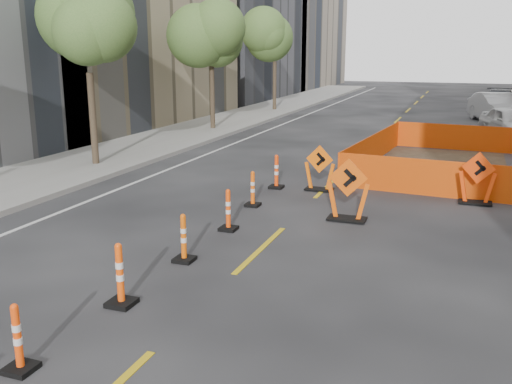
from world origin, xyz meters
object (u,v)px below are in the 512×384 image
at_px(channelizer_4, 184,238).
at_px(channelizer_7, 276,172).
at_px(parked_car_far, 499,101).
at_px(chevron_sign_center, 348,190).
at_px(chevron_sign_right, 477,178).
at_px(channelizer_6, 253,189).
at_px(parked_car_mid, 497,108).
at_px(channelizer_2, 18,338).
at_px(channelizer_3, 120,275).
at_px(chevron_sign_left, 320,168).
at_px(parked_car_near, 511,123).
at_px(channelizer_5, 228,210).

xyz_separation_m(channelizer_4, channelizer_7, (-0.21, 6.44, 0.03)).
bearing_deg(channelizer_4, parked_car_far, 77.63).
relative_size(chevron_sign_center, parked_car_far, 0.30).
relative_size(channelizer_4, chevron_sign_right, 0.68).
xyz_separation_m(channelizer_6, channelizer_7, (-0.05, 2.15, 0.04)).
bearing_deg(channelizer_7, channelizer_4, -88.13).
bearing_deg(chevron_sign_right, parked_car_mid, 99.99).
xyz_separation_m(channelizer_2, channelizer_3, (0.13, 2.15, 0.06)).
relative_size(chevron_sign_left, chevron_sign_right, 0.95).
relative_size(channelizer_4, channelizer_7, 0.95).
height_order(channelizer_4, chevron_sign_right, chevron_sign_right).
xyz_separation_m(channelizer_4, chevron_sign_center, (2.47, 3.86, 0.29)).
relative_size(chevron_sign_right, parked_car_near, 0.33).
distance_m(channelizer_6, chevron_sign_right, 6.05).
relative_size(channelizer_2, parked_car_far, 0.18).
height_order(channelizer_2, channelizer_3, channelizer_3).
xyz_separation_m(channelizer_2, chevron_sign_right, (5.60, 10.89, 0.24)).
bearing_deg(parked_car_near, parked_car_mid, 74.41).
distance_m(channelizer_5, chevron_sign_center, 2.98).
xyz_separation_m(chevron_sign_center, parked_car_far, (4.48, 27.81, -0.02)).
xyz_separation_m(chevron_sign_right, parked_car_near, (1.56, 13.09, 0.02)).
xyz_separation_m(parked_car_near, parked_car_mid, (-0.42, 6.26, 0.09)).
distance_m(channelizer_6, parked_car_far, 28.29).
bearing_deg(channelizer_5, channelizer_4, -91.04).
bearing_deg(channelizer_2, channelizer_6, 89.96).
height_order(channelizer_3, chevron_sign_right, chevron_sign_right).
relative_size(channelizer_5, parked_car_mid, 0.19).
xyz_separation_m(channelizer_6, parked_car_far, (7.11, 27.38, 0.28)).
xyz_separation_m(channelizer_5, chevron_sign_center, (2.43, 1.71, 0.29)).
bearing_deg(channelizer_3, chevron_sign_left, 82.73).
bearing_deg(channelizer_7, channelizer_3, -88.88).
xyz_separation_m(chevron_sign_center, parked_car_mid, (4.11, 22.08, 0.06)).
distance_m(channelizer_3, parked_car_far, 34.54).
bearing_deg(parked_car_near, channelizer_4, -128.96).
distance_m(parked_car_near, parked_car_far, 12.00).
bearing_deg(channelizer_3, channelizer_7, 91.12).
bearing_deg(parked_car_mid, channelizer_7, -127.23).
relative_size(channelizer_7, parked_car_far, 0.20).
height_order(channelizer_7, chevron_sign_center, chevron_sign_center).
relative_size(channelizer_6, channelizer_7, 0.93).
xyz_separation_m(channelizer_2, chevron_sign_left, (1.25, 10.90, 0.21)).
bearing_deg(chevron_sign_right, channelizer_4, -116.09).
distance_m(chevron_sign_center, chevron_sign_right, 4.03).
relative_size(chevron_sign_right, parked_car_far, 0.28).
bearing_deg(channelizer_3, channelizer_5, 88.91).
relative_size(channelizer_7, parked_car_near, 0.24).
bearing_deg(channelizer_6, chevron_sign_center, -9.39).
xyz_separation_m(chevron_sign_left, parked_car_mid, (5.50, 19.34, 0.15)).
xyz_separation_m(channelizer_6, parked_car_mid, (6.74, 21.64, 0.36)).
height_order(chevron_sign_center, parked_car_near, chevron_sign_center).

